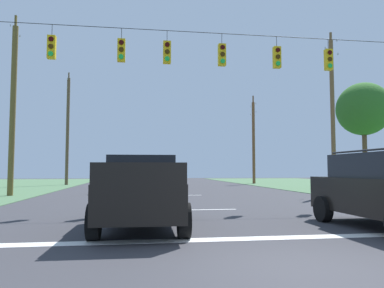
# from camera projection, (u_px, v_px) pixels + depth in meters

# --- Properties ---
(ground_plane) EXTENTS (120.00, 120.00, 0.00)m
(ground_plane) POSITION_uv_depth(u_px,v_px,m) (301.00, 269.00, 5.76)
(ground_plane) COLOR #333338
(stop_bar_stripe) EXTENTS (15.70, 0.45, 0.01)m
(stop_bar_stripe) POSITION_uv_depth(u_px,v_px,m) (251.00, 238.00, 8.29)
(stop_bar_stripe) COLOR white
(stop_bar_stripe) RESTS_ON ground
(lane_dash_0) EXTENTS (2.50, 0.15, 0.01)m
(lane_dash_0) POSITION_uv_depth(u_px,v_px,m) (204.00, 210.00, 14.22)
(lane_dash_0) COLOR white
(lane_dash_0) RESTS_ON ground
(lane_dash_1) EXTENTS (2.50, 0.15, 0.01)m
(lane_dash_1) POSITION_uv_depth(u_px,v_px,m) (181.00, 195.00, 22.05)
(lane_dash_1) COLOR white
(lane_dash_1) RESTS_ON ground
(lane_dash_2) EXTENTS (2.50, 0.15, 0.01)m
(lane_dash_2) POSITION_uv_depth(u_px,v_px,m) (171.00, 189.00, 28.58)
(lane_dash_2) COLOR white
(lane_dash_2) RESTS_ON ground
(lane_dash_3) EXTENTS (2.50, 0.15, 0.01)m
(lane_dash_3) POSITION_uv_depth(u_px,v_px,m) (167.00, 187.00, 32.54)
(lane_dash_3) COLOR white
(lane_dash_3) RESTS_ON ground
(lane_dash_4) EXTENTS (2.50, 0.15, 0.01)m
(lane_dash_4) POSITION_uv_depth(u_px,v_px,m) (162.00, 184.00, 39.97)
(lane_dash_4) COLOR white
(lane_dash_4) RESTS_ON ground
(overhead_signal_span) EXTENTS (18.96, 0.31, 7.87)m
(overhead_signal_span) POSITION_uv_depth(u_px,v_px,m) (199.00, 98.00, 15.63)
(overhead_signal_span) COLOR brown
(overhead_signal_span) RESTS_ON ground
(pickup_truck) EXTENTS (2.38, 5.44, 1.95)m
(pickup_truck) POSITION_uv_depth(u_px,v_px,m) (141.00, 191.00, 10.19)
(pickup_truck) COLOR black
(pickup_truck) RESTS_ON ground
(distant_car_crossing_white) EXTENTS (4.40, 2.23, 1.52)m
(distant_car_crossing_white) POSITION_uv_depth(u_px,v_px,m) (131.00, 181.00, 23.96)
(distant_car_crossing_white) COLOR silver
(distant_car_crossing_white) RESTS_ON ground
(distant_car_oncoming) EXTENTS (4.33, 2.08, 1.52)m
(distant_car_oncoming) POSITION_uv_depth(u_px,v_px,m) (136.00, 178.00, 31.02)
(distant_car_oncoming) COLOR maroon
(distant_car_oncoming) RESTS_ON ground
(utility_pole_mid_right) EXTENTS (0.27, 1.73, 10.53)m
(utility_pole_mid_right) POSITION_uv_depth(u_px,v_px,m) (333.00, 111.00, 23.82)
(utility_pole_mid_right) COLOR brown
(utility_pole_mid_right) RESTS_ON ground
(utility_pole_far_right) EXTENTS (0.31, 1.99, 9.62)m
(utility_pole_far_right) POSITION_uv_depth(u_px,v_px,m) (254.00, 140.00, 40.06)
(utility_pole_far_right) COLOR brown
(utility_pole_far_right) RESTS_ON ground
(utility_pole_mid_left) EXTENTS (0.33, 1.79, 10.79)m
(utility_pole_mid_left) POSITION_uv_depth(u_px,v_px,m) (13.00, 108.00, 21.77)
(utility_pole_mid_left) COLOR brown
(utility_pole_mid_left) RESTS_ON ground
(utility_pole_far_left) EXTENTS (0.31, 1.76, 11.27)m
(utility_pole_far_left) POSITION_uv_depth(u_px,v_px,m) (68.00, 129.00, 36.65)
(utility_pole_far_left) COLOR brown
(utility_pole_far_left) RESTS_ON ground
(tree_roadside_right) EXTENTS (3.87, 3.87, 7.93)m
(tree_roadside_right) POSITION_uv_depth(u_px,v_px,m) (364.00, 109.00, 27.11)
(tree_roadside_right) COLOR brown
(tree_roadside_right) RESTS_ON ground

